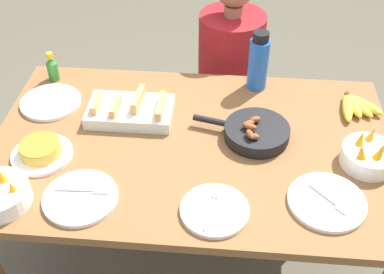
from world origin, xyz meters
name	(u,v)px	position (x,y,z in m)	size (l,w,h in m)	color
ground_plane	(192,264)	(0.00, 0.00, 0.00)	(14.00, 14.00, 0.00)	#565142
dining_table	(192,164)	(0.00, 0.00, 0.66)	(1.49, 0.92, 0.77)	brown
banana_bunch	(355,106)	(0.63, 0.26, 0.79)	(0.17, 0.19, 0.04)	yellow
melon_tray	(131,111)	(-0.25, 0.14, 0.80)	(0.33, 0.20, 0.10)	silver
skillet	(255,132)	(0.23, 0.05, 0.80)	(0.36, 0.24, 0.08)	black
frittata_plate_center	(41,151)	(-0.53, -0.12, 0.79)	(0.22, 0.22, 0.06)	white
empty_plate_near_front	(81,198)	(-0.34, -0.31, 0.78)	(0.25, 0.25, 0.02)	white
empty_plate_far_left	(327,202)	(0.46, -0.25, 0.78)	(0.25, 0.25, 0.02)	white
empty_plate_far_right	(214,210)	(0.10, -0.32, 0.78)	(0.22, 0.22, 0.02)	white
empty_plate_mid_edge	(51,102)	(-0.59, 0.19, 0.78)	(0.24, 0.24, 0.02)	white
fruit_bowl_mango	(368,155)	(0.62, -0.05, 0.81)	(0.19, 0.19, 0.12)	white
water_bottle	(258,62)	(0.24, 0.39, 0.89)	(0.08, 0.08, 0.26)	blue
hot_sauce_bottle	(52,68)	(-0.63, 0.37, 0.83)	(0.05, 0.05, 0.13)	#337F2D
person_figure	(228,96)	(0.13, 0.70, 0.49)	(0.34, 0.34, 1.17)	black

